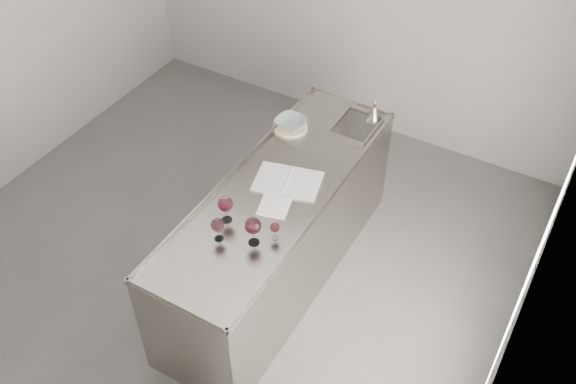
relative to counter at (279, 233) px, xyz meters
The scene contains 12 objects.
room_shell 1.10m from the counter, 148.97° to the right, with size 4.54×5.04×2.84m.
counter is the anchor object (origin of this frame).
wine_glass_left 0.77m from the counter, 107.35° to the right, with size 0.10×0.10×0.20m.
wine_glass_middle 0.86m from the counter, 98.08° to the right, with size 0.09×0.09×0.18m.
wine_glass_right 0.82m from the counter, 76.27° to the right, with size 0.11×0.11×0.21m.
wine_glass_small 0.74m from the counter, 61.76° to the right, with size 0.07×0.07×0.13m.
notebook 0.48m from the counter, 73.61° to the left, with size 0.53×0.43×0.02m.
loose_paper_top 0.49m from the counter, 65.66° to the right, with size 0.21×0.29×0.00m, color silver.
loose_paper_under 0.48m from the counter, ahead, with size 0.19×0.28×0.00m, color silver.
trivet 0.86m from the counter, 112.81° to the left, with size 0.27×0.27×0.02m, color #D3C388.
ceramic_bowl 0.88m from the counter, 112.81° to the left, with size 0.24×0.24×0.06m, color gray.
wine_funnel 1.23m from the counter, 77.08° to the left, with size 0.14×0.14×0.20m.
Camera 1 is at (2.23, -2.56, 4.03)m, focal length 40.00 mm.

